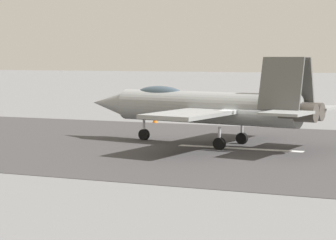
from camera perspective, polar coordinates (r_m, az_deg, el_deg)
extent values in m
plane|color=slate|center=(42.19, 6.41, -2.44)|extent=(400.00, 400.00, 0.00)
cube|color=#3D3B3D|center=(42.18, 6.41, -2.43)|extent=(240.00, 26.00, 0.02)
cube|color=white|center=(42.25, 6.07, -2.40)|extent=(8.00, 0.70, 0.00)
cylinder|color=gray|center=(43.62, 3.25, 1.05)|extent=(12.77, 4.15, 2.07)
cone|color=gray|center=(47.81, -4.95, 1.42)|extent=(3.16, 2.22, 1.76)
ellipsoid|color=#3F5160|center=(45.38, -0.69, 2.21)|extent=(3.73, 1.69, 1.10)
cylinder|color=#47423D|center=(40.43, 10.95, 0.62)|extent=(2.35, 1.45, 1.10)
cylinder|color=#47423D|center=(41.46, 11.49, 0.73)|extent=(2.35, 1.45, 1.10)
cube|color=gray|center=(39.68, 1.76, 0.48)|extent=(4.34, 6.39, 0.24)
cube|color=gray|center=(46.73, 6.67, 1.19)|extent=(4.34, 6.39, 0.24)
cube|color=gray|center=(38.70, 9.97, 0.58)|extent=(2.83, 3.16, 0.16)
cube|color=gray|center=(43.18, 12.35, 1.03)|extent=(2.83, 3.16, 0.16)
cube|color=#565654|center=(40.36, 9.52, 3.06)|extent=(2.72, 1.37, 3.14)
cube|color=#565654|center=(42.03, 10.46, 3.13)|extent=(2.72, 1.37, 3.14)
cylinder|color=silver|center=(46.29, -2.04, -0.85)|extent=(0.18, 0.18, 1.40)
cylinder|color=black|center=(46.32, -2.04, -1.24)|extent=(0.80, 0.42, 0.76)
cylinder|color=silver|center=(41.55, 4.36, -1.57)|extent=(0.18, 0.18, 1.40)
cylinder|color=black|center=(41.59, 4.36, -2.01)|extent=(0.80, 0.42, 0.76)
cylinder|color=silver|center=(44.39, 6.27, -1.14)|extent=(0.18, 0.18, 1.40)
cylinder|color=black|center=(44.43, 6.26, -1.55)|extent=(0.80, 0.42, 0.76)
cone|color=orange|center=(58.35, -1.11, 0.03)|extent=(0.44, 0.44, 0.55)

